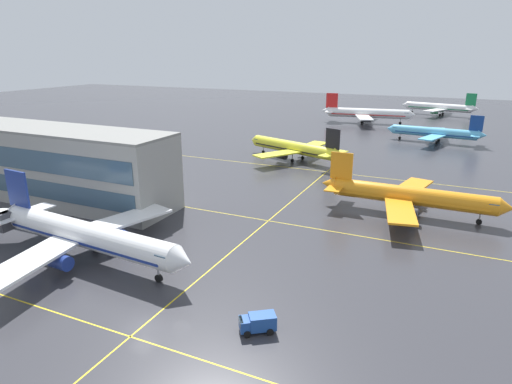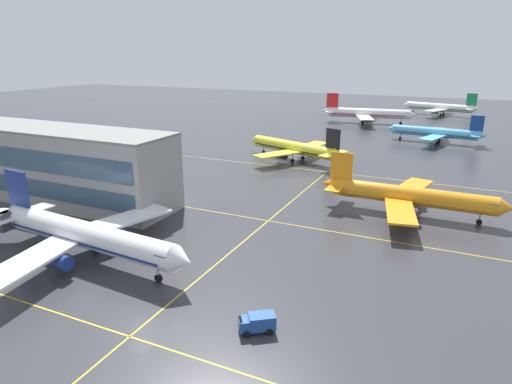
% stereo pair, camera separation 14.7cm
% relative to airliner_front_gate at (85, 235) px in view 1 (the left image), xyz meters
% --- Properties ---
extents(ground_plane, '(600.00, 600.00, 0.00)m').
position_rel_airliner_front_gate_xyz_m(ground_plane, '(18.55, -10.48, -4.17)').
color(ground_plane, '#333338').
extents(airliner_front_gate, '(39.25, 33.78, 12.20)m').
position_rel_airliner_front_gate_xyz_m(airliner_front_gate, '(0.00, 0.00, 0.00)').
color(airliner_front_gate, white).
rests_on(airliner_front_gate, ground).
extents(airliner_second_row, '(35.44, 30.68, 11.05)m').
position_rel_airliner_front_gate_xyz_m(airliner_second_row, '(41.84, 41.34, -0.39)').
color(airliner_second_row, orange).
rests_on(airliner_second_row, ground).
extents(airliner_third_row, '(33.73, 28.88, 10.80)m').
position_rel_airliner_front_gate_xyz_m(airliner_third_row, '(6.11, 74.58, -0.48)').
color(airliner_third_row, yellow).
rests_on(airliner_third_row, ground).
extents(airliner_far_left_stand, '(32.98, 28.31, 10.25)m').
position_rel_airliner_front_gate_xyz_m(airliner_far_left_stand, '(41.51, 120.03, -0.67)').
color(airliner_far_left_stand, '#5BB7E5').
rests_on(airliner_far_left_stand, ground).
extents(airliner_far_right_stand, '(40.65, 34.75, 12.64)m').
position_rel_airliner_front_gate_xyz_m(airliner_far_right_stand, '(10.95, 154.19, 0.15)').
color(airliner_far_right_stand, white).
rests_on(airliner_far_right_stand, ground).
extents(airliner_distant_taxiway, '(36.61, 31.09, 11.46)m').
position_rel_airliner_front_gate_xyz_m(airliner_distant_taxiway, '(38.65, 194.62, -0.25)').
color(airliner_distant_taxiway, white).
rests_on(airliner_distant_taxiway, ground).
extents(taxiway_markings, '(125.29, 129.16, 0.01)m').
position_rel_airliner_front_gate_xyz_m(taxiway_markings, '(18.55, 26.66, -4.16)').
color(taxiway_markings, yellow).
rests_on(taxiway_markings, ground).
extents(service_truck_red_van, '(4.42, 3.88, 2.10)m').
position_rel_airliner_front_gate_xyz_m(service_truck_red_van, '(31.08, -5.58, -2.99)').
color(service_truck_red_van, '#1E4793').
rests_on(service_truck_red_van, ground).
extents(terminal_building, '(57.00, 13.55, 15.45)m').
position_rel_airliner_front_gate_xyz_m(terminal_building, '(-28.52, 19.71, 3.56)').
color(terminal_building, gray).
rests_on(terminal_building, ground).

